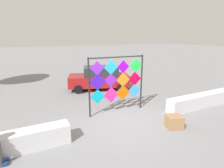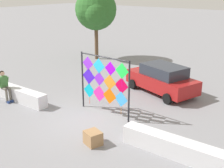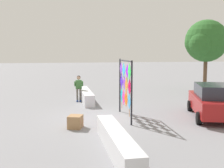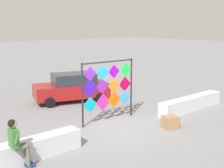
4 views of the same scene
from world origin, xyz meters
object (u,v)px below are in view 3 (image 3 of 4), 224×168
(parked_car, at_px, (214,101))
(tree_broadleaf, at_px, (205,42))
(cardboard_box_large, at_px, (75,122))
(kite_display_rack, at_px, (125,84))
(seated_vendor, at_px, (79,86))

(parked_car, relative_size, tree_broadleaf, 0.81)
(cardboard_box_large, height_order, tree_broadleaf, tree_broadleaf)
(kite_display_rack, relative_size, seated_vendor, 1.76)
(parked_car, bearing_deg, cardboard_box_large, -85.17)
(kite_display_rack, bearing_deg, seated_vendor, -160.60)
(seated_vendor, relative_size, parked_car, 0.36)
(kite_display_rack, bearing_deg, tree_broadleaf, 131.71)
(cardboard_box_large, bearing_deg, seated_vendor, 174.28)
(kite_display_rack, height_order, parked_car, kite_display_rack)
(kite_display_rack, xyz_separation_m, seated_vendor, (-4.66, -1.64, -0.63))
(kite_display_rack, relative_size, tree_broadleaf, 0.51)
(parked_car, relative_size, cardboard_box_large, 7.28)
(parked_car, distance_m, cardboard_box_large, 6.05)
(kite_display_rack, xyz_separation_m, parked_car, (0.73, 3.78, -0.75))
(seated_vendor, xyz_separation_m, cardboard_box_large, (5.89, -0.59, -0.62))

